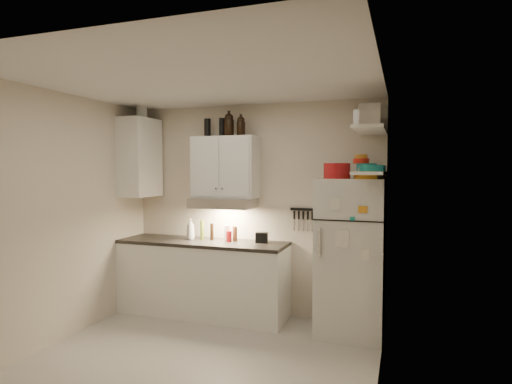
% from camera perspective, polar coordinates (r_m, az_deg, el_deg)
% --- Properties ---
extents(floor, '(3.20, 3.00, 0.02)m').
position_cam_1_polar(floor, '(4.33, -7.57, -21.63)').
color(floor, beige).
rests_on(floor, ground).
extents(ceiling, '(3.20, 3.00, 0.02)m').
position_cam_1_polar(ceiling, '(4.03, -7.83, 14.66)').
color(ceiling, silver).
rests_on(ceiling, ground).
extents(back_wall, '(3.20, 0.02, 2.60)m').
position_cam_1_polar(back_wall, '(5.36, -0.39, -2.31)').
color(back_wall, beige).
rests_on(back_wall, ground).
extents(left_wall, '(0.02, 3.00, 2.60)m').
position_cam_1_polar(left_wall, '(4.91, -24.75, -3.06)').
color(left_wall, beige).
rests_on(left_wall, ground).
extents(right_wall, '(0.02, 3.00, 2.60)m').
position_cam_1_polar(right_wall, '(3.56, 16.24, -5.10)').
color(right_wall, beige).
rests_on(right_wall, ground).
extents(base_cabinet, '(2.10, 0.60, 0.88)m').
position_cam_1_polar(base_cabinet, '(5.43, -7.10, -11.47)').
color(base_cabinet, white).
rests_on(base_cabinet, floor).
extents(countertop, '(2.10, 0.62, 0.04)m').
position_cam_1_polar(countertop, '(5.34, -7.13, -6.68)').
color(countertop, black).
rests_on(countertop, base_cabinet).
extents(upper_cabinet, '(0.80, 0.33, 0.75)m').
position_cam_1_polar(upper_cabinet, '(5.28, -4.11, 3.31)').
color(upper_cabinet, white).
rests_on(upper_cabinet, back_wall).
extents(side_cabinet, '(0.33, 0.55, 1.00)m').
position_cam_1_polar(side_cabinet, '(5.71, -15.21, 4.44)').
color(side_cabinet, white).
rests_on(side_cabinet, left_wall).
extents(range_hood, '(0.76, 0.46, 0.12)m').
position_cam_1_polar(range_hood, '(5.23, -4.37, -1.45)').
color(range_hood, silver).
rests_on(range_hood, back_wall).
extents(fridge, '(0.70, 0.68, 1.70)m').
position_cam_1_polar(fridge, '(4.80, 12.53, -8.42)').
color(fridge, silver).
rests_on(fridge, floor).
extents(shelf_hi, '(0.30, 0.95, 0.03)m').
position_cam_1_polar(shelf_hi, '(4.57, 15.04, 7.98)').
color(shelf_hi, white).
rests_on(shelf_hi, right_wall).
extents(shelf_lo, '(0.30, 0.95, 0.03)m').
position_cam_1_polar(shelf_lo, '(4.55, 14.96, 2.46)').
color(shelf_lo, white).
rests_on(shelf_lo, right_wall).
extents(knife_strip, '(0.42, 0.02, 0.03)m').
position_cam_1_polar(knife_strip, '(5.14, 6.90, -2.33)').
color(knife_strip, black).
rests_on(knife_strip, back_wall).
extents(dutch_oven, '(0.36, 0.36, 0.16)m').
position_cam_1_polar(dutch_oven, '(4.58, 10.73, 2.77)').
color(dutch_oven, '#A61317').
rests_on(dutch_oven, fridge).
extents(book_stack, '(0.24, 0.27, 0.08)m').
position_cam_1_polar(book_stack, '(4.47, 14.38, 2.18)').
color(book_stack, orange).
rests_on(book_stack, fridge).
extents(spice_jar, '(0.07, 0.07, 0.11)m').
position_cam_1_polar(spice_jar, '(4.68, 13.84, 2.42)').
color(spice_jar, silver).
rests_on(spice_jar, fridge).
extents(stock_pot, '(0.27, 0.27, 0.18)m').
position_cam_1_polar(stock_pot, '(4.91, 14.40, 8.88)').
color(stock_pot, silver).
rests_on(stock_pot, shelf_hi).
extents(tin_a, '(0.21, 0.19, 0.18)m').
position_cam_1_polar(tin_a, '(4.51, 14.25, 9.40)').
color(tin_a, '#AAAAAD').
rests_on(tin_a, shelf_hi).
extents(tin_b, '(0.21, 0.21, 0.19)m').
position_cam_1_polar(tin_b, '(4.18, 14.86, 9.96)').
color(tin_b, '#AAAAAD').
rests_on(tin_b, shelf_hi).
extents(bowl_teal, '(0.22, 0.22, 0.09)m').
position_cam_1_polar(bowl_teal, '(4.81, 14.52, 3.19)').
color(bowl_teal, teal).
rests_on(bowl_teal, shelf_lo).
extents(bowl_orange, '(0.17, 0.17, 0.05)m').
position_cam_1_polar(bowl_orange, '(4.80, 13.84, 4.03)').
color(bowl_orange, red).
rests_on(bowl_orange, bowl_teal).
extents(bowl_yellow, '(0.14, 0.14, 0.04)m').
position_cam_1_polar(bowl_yellow, '(4.80, 13.84, 4.60)').
color(bowl_yellow, orange).
rests_on(bowl_yellow, bowl_orange).
extents(plates, '(0.31, 0.31, 0.07)m').
position_cam_1_polar(plates, '(4.57, 15.22, 3.07)').
color(plates, teal).
rests_on(plates, shelf_lo).
extents(growler_a, '(0.15, 0.15, 0.28)m').
position_cam_1_polar(growler_a, '(5.23, -3.63, 8.98)').
color(growler_a, black).
rests_on(growler_a, upper_cabinet).
extents(growler_b, '(0.13, 0.13, 0.24)m').
position_cam_1_polar(growler_b, '(5.19, -2.03, 8.80)').
color(growler_b, black).
rests_on(growler_b, upper_cabinet).
extents(thermos_a, '(0.09, 0.09, 0.23)m').
position_cam_1_polar(thermos_a, '(5.37, -4.51, 8.56)').
color(thermos_a, black).
rests_on(thermos_a, upper_cabinet).
extents(thermos_b, '(0.10, 0.10, 0.23)m').
position_cam_1_polar(thermos_b, '(5.46, -6.49, 8.46)').
color(thermos_b, black).
rests_on(thermos_b, upper_cabinet).
extents(side_jar, '(0.16, 0.16, 0.18)m').
position_cam_1_polar(side_jar, '(5.72, -14.98, 10.36)').
color(side_jar, silver).
rests_on(side_jar, side_cabinet).
extents(soap_bottle, '(0.14, 0.14, 0.29)m').
position_cam_1_polar(soap_bottle, '(5.43, -8.71, -4.75)').
color(soap_bottle, white).
rests_on(soap_bottle, countertop).
extents(pepper_mill, '(0.06, 0.06, 0.18)m').
position_cam_1_polar(pepper_mill, '(5.27, -2.83, -5.57)').
color(pepper_mill, '#5B2F1B').
rests_on(pepper_mill, countertop).
extents(oil_bottle, '(0.05, 0.05, 0.24)m').
position_cam_1_polar(oil_bottle, '(5.43, -7.20, -5.03)').
color(oil_bottle, '#5C711C').
rests_on(oil_bottle, countertop).
extents(vinegar_bottle, '(0.05, 0.05, 0.21)m').
position_cam_1_polar(vinegar_bottle, '(5.36, -5.91, -5.28)').
color(vinegar_bottle, black).
rests_on(vinegar_bottle, countertop).
extents(clear_bottle, '(0.08, 0.08, 0.20)m').
position_cam_1_polar(clear_bottle, '(5.25, -3.90, -5.51)').
color(clear_bottle, silver).
rests_on(clear_bottle, countertop).
extents(red_jar, '(0.08, 0.08, 0.13)m').
position_cam_1_polar(red_jar, '(5.22, -3.62, -5.92)').
color(red_jar, '#A61317').
rests_on(red_jar, countertop).
extents(caddy, '(0.16, 0.13, 0.12)m').
position_cam_1_polar(caddy, '(5.15, 0.77, -6.09)').
color(caddy, black).
rests_on(caddy, countertop).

